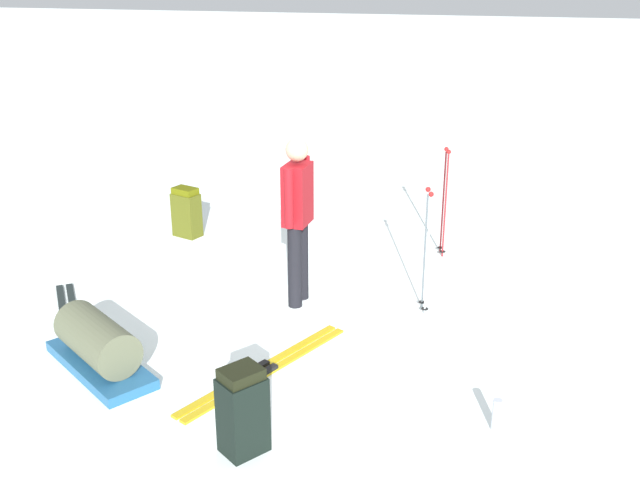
% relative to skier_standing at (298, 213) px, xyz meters
% --- Properties ---
extents(ground_plane, '(80.00, 80.00, 0.00)m').
position_rel_skier_standing_xyz_m(ground_plane, '(-0.01, -0.23, -0.95)').
color(ground_plane, white).
extents(skier_standing, '(0.57, 0.25, 1.70)m').
position_rel_skier_standing_xyz_m(skier_standing, '(0.00, 0.00, 0.00)').
color(skier_standing, black).
rests_on(skier_standing, ground_plane).
extents(ski_pair_near, '(1.53, 1.14, 0.05)m').
position_rel_skier_standing_xyz_m(ski_pair_near, '(-0.95, 2.04, -0.94)').
color(ski_pair_near, black).
rests_on(ski_pair_near, ground_plane).
extents(ski_pair_far, '(1.81, 1.00, 0.05)m').
position_rel_skier_standing_xyz_m(ski_pair_far, '(-1.37, -0.08, -0.94)').
color(ski_pair_far, gold).
rests_on(ski_pair_far, ground_plane).
extents(backpack_large_dark, '(0.39, 0.38, 0.67)m').
position_rel_skier_standing_xyz_m(backpack_large_dark, '(-2.45, -0.26, -0.63)').
color(backpack_large_dark, black).
rests_on(backpack_large_dark, ground_plane).
extents(backpack_bright, '(0.31, 0.38, 0.63)m').
position_rel_skier_standing_xyz_m(backpack_bright, '(1.52, 1.86, -0.65)').
color(backpack_bright, '#474B13').
rests_on(backpack_bright, ground_plane).
extents(ski_poles_planted_near, '(0.19, 0.11, 1.29)m').
position_rel_skier_standing_xyz_m(ski_poles_planted_near, '(1.64, -1.30, -0.24)').
color(ski_poles_planted_near, maroon).
rests_on(ski_poles_planted_near, ground_plane).
extents(ski_poles_planted_far, '(0.22, 0.11, 1.27)m').
position_rel_skier_standing_xyz_m(ski_poles_planted_far, '(0.09, -1.26, -0.25)').
color(ski_poles_planted_far, '#ACBCC3').
rests_on(ski_poles_planted_far, ground_plane).
extents(gear_sled, '(1.08, 1.27, 0.49)m').
position_rel_skier_standing_xyz_m(gear_sled, '(-1.68, 1.30, -0.73)').
color(gear_sled, '#205683').
rests_on(gear_sled, ground_plane).
extents(thermos_bottle, '(0.07, 0.07, 0.26)m').
position_rel_skier_standing_xyz_m(thermos_bottle, '(-1.78, -2.01, -0.82)').
color(thermos_bottle, '#B1B8C6').
rests_on(thermos_bottle, ground_plane).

